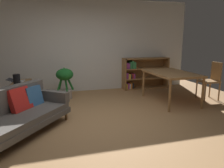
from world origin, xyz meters
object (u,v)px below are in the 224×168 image
(desk_speaker, at_px, (17,80))
(fabric_couch, at_px, (17,112))
(media_console, at_px, (21,94))
(dining_chair_near, at_px, (211,79))
(bookshelf, at_px, (142,73))
(open_laptop, at_px, (17,81))
(dining_table, at_px, (171,75))
(potted_floor_plant, at_px, (65,80))

(desk_speaker, bearing_deg, fabric_couch, -82.85)
(fabric_couch, bearing_deg, media_console, 95.17)
(media_console, xyz_separation_m, desk_speaker, (-0.03, -0.26, 0.39))
(dining_chair_near, relative_size, bookshelf, 0.66)
(fabric_couch, distance_m, dining_chair_near, 4.62)
(fabric_couch, relative_size, desk_speaker, 7.23)
(open_laptop, distance_m, dining_table, 3.82)
(desk_speaker, relative_size, dining_table, 0.18)
(desk_speaker, distance_m, dining_chair_near, 4.77)
(open_laptop, xyz_separation_m, potted_floor_plant, (1.17, -0.03, -0.05))
(potted_floor_plant, height_order, bookshelf, bookshelf)
(desk_speaker, height_order, bookshelf, bookshelf)
(potted_floor_plant, bearing_deg, fabric_couch, -114.91)
(bookshelf, bearing_deg, desk_speaker, -163.61)
(media_console, bearing_deg, potted_floor_plant, 10.73)
(dining_table, bearing_deg, fabric_couch, -164.98)
(dining_table, bearing_deg, bookshelf, 91.84)
(desk_speaker, height_order, potted_floor_plant, potted_floor_plant)
(media_console, xyz_separation_m, dining_table, (3.56, -0.82, 0.43))
(dining_chair_near, bearing_deg, open_laptop, 166.74)
(fabric_couch, bearing_deg, dining_chair_near, 10.45)
(media_console, height_order, dining_table, dining_table)
(desk_speaker, xyz_separation_m, potted_floor_plant, (1.08, 0.46, -0.16))
(fabric_couch, height_order, media_console, fabric_couch)
(open_laptop, distance_m, desk_speaker, 0.51)
(media_console, distance_m, bookshelf, 3.60)
(media_console, height_order, dining_chair_near, dining_chair_near)
(desk_speaker, xyz_separation_m, dining_chair_near, (4.73, -0.64, -0.10))
(media_console, distance_m, dining_table, 3.68)
(dining_chair_near, bearing_deg, bookshelf, 125.44)
(desk_speaker, bearing_deg, open_laptop, 99.38)
(media_console, distance_m, dining_chair_near, 4.79)
(potted_floor_plant, xyz_separation_m, bookshelf, (2.45, 0.58, -0.00))
(media_console, bearing_deg, open_laptop, 115.10)
(fabric_couch, relative_size, dining_table, 1.30)
(potted_floor_plant, xyz_separation_m, dining_table, (2.50, -1.03, 0.20))
(fabric_couch, xyz_separation_m, dining_chair_near, (4.54, 0.84, 0.18))
(potted_floor_plant, bearing_deg, dining_table, -22.31)
(dining_chair_near, bearing_deg, dining_table, 176.31)
(fabric_couch, relative_size, potted_floor_plant, 2.27)
(open_laptop, bearing_deg, dining_chair_near, -13.26)
(potted_floor_plant, distance_m, dining_chair_near, 3.80)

